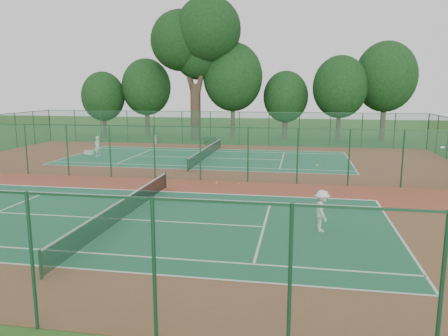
{
  "coord_description": "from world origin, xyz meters",
  "views": [
    {
      "loc": [
        7.81,
        -26.98,
        5.88
      ],
      "look_at": [
        3.78,
        -3.99,
        1.6
      ],
      "focal_mm": 35.0,
      "sensor_mm": 36.0,
      "label": 1
    }
  ],
  "objects_px": {
    "big_tree": "(196,40)",
    "trash_bin": "(156,139)",
    "kit_bag": "(89,153)",
    "bench": "(210,141)",
    "player_near": "(322,211)",
    "player_far": "(97,146)"
  },
  "relations": [
    {
      "from": "bench",
      "to": "player_far",
      "type": "bearing_deg",
      "value": -120.23
    },
    {
      "from": "big_tree",
      "to": "trash_bin",
      "type": "bearing_deg",
      "value": -126.96
    },
    {
      "from": "kit_bag",
      "to": "big_tree",
      "type": "bearing_deg",
      "value": 84.87
    },
    {
      "from": "player_far",
      "to": "kit_bag",
      "type": "xyz_separation_m",
      "value": [
        -1.34,
        0.95,
        -0.73
      ]
    },
    {
      "from": "trash_bin",
      "to": "bench",
      "type": "bearing_deg",
      "value": -1.85
    },
    {
      "from": "bench",
      "to": "kit_bag",
      "type": "height_order",
      "value": "bench"
    },
    {
      "from": "kit_bag",
      "to": "trash_bin",
      "type": "bearing_deg",
      "value": 90.71
    },
    {
      "from": "player_near",
      "to": "trash_bin",
      "type": "relative_size",
      "value": 1.92
    },
    {
      "from": "bench",
      "to": "kit_bag",
      "type": "bearing_deg",
      "value": -127.7
    },
    {
      "from": "kit_bag",
      "to": "big_tree",
      "type": "height_order",
      "value": "big_tree"
    },
    {
      "from": "trash_bin",
      "to": "bench",
      "type": "relative_size",
      "value": 0.63
    },
    {
      "from": "player_far",
      "to": "trash_bin",
      "type": "xyz_separation_m",
      "value": [
        2.07,
        9.43,
        -0.45
      ]
    },
    {
      "from": "big_tree",
      "to": "player_near",
      "type": "bearing_deg",
      "value": -67.87
    },
    {
      "from": "big_tree",
      "to": "kit_bag",
      "type": "bearing_deg",
      "value": -117.74
    },
    {
      "from": "trash_bin",
      "to": "kit_bag",
      "type": "xyz_separation_m",
      "value": [
        -3.41,
        -8.49,
        -0.28
      ]
    },
    {
      "from": "player_far",
      "to": "player_near",
      "type": "bearing_deg",
      "value": 63.83
    },
    {
      "from": "player_near",
      "to": "big_tree",
      "type": "xyz_separation_m",
      "value": [
        -12.77,
        31.39,
        10.33
      ]
    },
    {
      "from": "player_far",
      "to": "trash_bin",
      "type": "distance_m",
      "value": 9.67
    },
    {
      "from": "kit_bag",
      "to": "player_near",
      "type": "bearing_deg",
      "value": -20.28
    },
    {
      "from": "kit_bag",
      "to": "big_tree",
      "type": "distance_m",
      "value": 18.49
    },
    {
      "from": "trash_bin",
      "to": "kit_bag",
      "type": "height_order",
      "value": "trash_bin"
    },
    {
      "from": "bench",
      "to": "big_tree",
      "type": "xyz_separation_m",
      "value": [
        -2.55,
        4.83,
        10.77
      ]
    }
  ]
}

